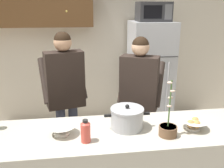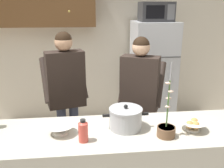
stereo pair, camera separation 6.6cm
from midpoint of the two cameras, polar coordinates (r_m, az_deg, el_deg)
The scene contains 10 objects.
back_wall_unit at distance 4.19m, azimuth -5.92°, elevation 10.73°, with size 6.00×0.48×2.60m.
refrigerator at distance 4.07m, azimuth 9.60°, elevation 1.66°, with size 0.64×0.68×1.72m.
microwave at distance 3.90m, azimuth 10.46°, elevation 15.84°, with size 0.48×0.37×0.28m.
person_near_pot at distance 2.95m, azimuth -9.79°, elevation -0.52°, with size 0.59×0.52×1.68m.
person_by_sink at distance 2.86m, azimuth 6.95°, elevation -1.67°, with size 0.61×0.56×1.64m.
cooking_pot at distance 2.21m, azimuth 3.96°, elevation -7.77°, with size 0.40×0.29×0.22m.
bread_bowl at distance 2.30m, azimuth 18.59°, elevation -8.78°, with size 0.23×0.23×0.10m.
empty_bowl at distance 2.17m, azimuth -10.86°, elevation -9.93°, with size 0.23×0.23×0.08m.
bottle_near_edge at distance 2.01m, azimuth -5.60°, elevation -10.51°, with size 0.08×0.08×0.19m.
potted_orchid at distance 2.14m, azimuth 13.10°, elevation -9.91°, with size 0.15×0.15×0.48m.
Camera 2 is at (-0.27, -1.92, 1.95)m, focal length 40.29 mm.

